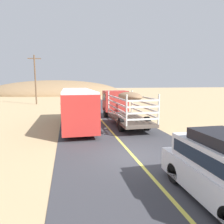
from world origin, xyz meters
TOP-DOWN VIEW (x-y plane):
  - ground_plane at (0.00, 0.00)m, footprint 240.00×240.00m
  - road_surface at (0.00, 0.00)m, footprint 8.00×120.00m
  - road_centre_line at (0.00, 0.00)m, footprint 0.16×117.60m
  - suv_near at (1.49, -4.68)m, footprint 1.90×4.62m
  - livestock_truck at (1.84, 9.83)m, footprint 2.53×9.70m
  - bus at (-2.47, 8.00)m, footprint 2.54×10.00m
  - car_far at (1.63, 32.53)m, footprint 1.90×4.62m
  - power_pole_mid at (-8.65, 27.91)m, footprint 2.20×0.24m
  - distant_hill at (-6.82, 59.03)m, footprint 42.82×26.50m

SIDE VIEW (x-z plane):
  - ground_plane at x=0.00m, z-range 0.00..0.00m
  - distant_hill at x=-6.82m, z-range -4.42..4.42m
  - road_surface at x=0.00m, z-range 0.00..0.02m
  - road_centre_line at x=0.00m, z-range 0.02..0.02m
  - car_far at x=1.63m, z-range 0.12..2.05m
  - suv_near at x=1.49m, z-range 0.01..2.29m
  - bus at x=-2.47m, z-range 0.14..3.35m
  - livestock_truck at x=1.84m, z-range 0.28..3.30m
  - power_pole_mid at x=-8.65m, z-range 0.29..8.72m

